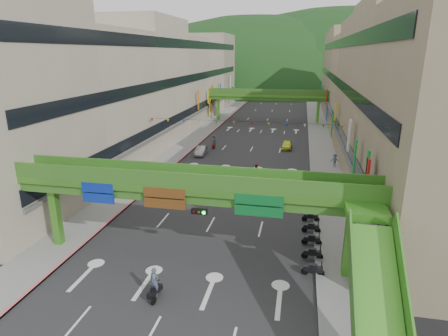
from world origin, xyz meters
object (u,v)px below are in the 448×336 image
(car_yellow, at_px, (287,145))
(pedestrian_red, at_px, (353,252))
(overpass_near, at_px, (200,198))
(scooter_rider_near, at_px, (154,285))
(scooter_rider_mid, at_px, (256,172))
(car_silver, at_px, (201,151))

(car_yellow, relative_size, pedestrian_red, 2.34)
(overpass_near, height_order, scooter_rider_near, overpass_near)
(scooter_rider_mid, relative_size, car_silver, 0.55)
(car_yellow, bearing_deg, scooter_rider_near, -98.75)
(scooter_rider_near, xyz_separation_m, car_silver, (-6.08, 34.00, -0.37))
(overpass_near, height_order, car_silver, overpass_near)
(overpass_near, distance_m, car_yellow, 36.54)
(overpass_near, distance_m, pedestrian_red, 11.91)
(overpass_near, xyz_separation_m, car_yellow, (4.56, 35.96, -4.54))
(scooter_rider_mid, relative_size, pedestrian_red, 1.30)
(car_yellow, bearing_deg, scooter_rider_mid, -99.48)
(pedestrian_red, bearing_deg, car_silver, 98.36)
(overpass_near, relative_size, car_yellow, 7.20)
(scooter_rider_near, xyz_separation_m, pedestrian_red, (12.62, 7.00, -0.19))
(car_silver, distance_m, car_yellow, 14.01)
(scooter_rider_mid, distance_m, car_yellow, 17.05)
(scooter_rider_near, xyz_separation_m, scooter_rider_mid, (3.52, 23.54, 0.11))
(scooter_rider_near, height_order, scooter_rider_mid, scooter_rider_mid)
(scooter_rider_mid, distance_m, car_silver, 14.20)
(scooter_rider_near, bearing_deg, car_yellow, 80.97)
(scooter_rider_mid, height_order, car_yellow, scooter_rider_mid)
(scooter_rider_near, distance_m, car_silver, 34.54)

